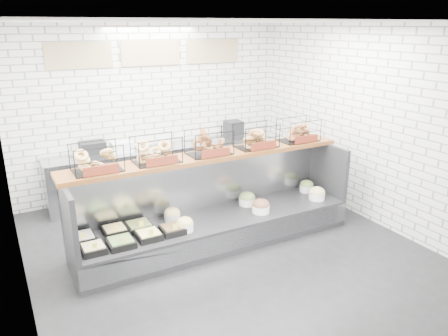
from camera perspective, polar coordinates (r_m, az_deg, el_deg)
ground at (r=6.12m, az=0.42°, el=-10.80°), size 5.50×5.50×0.00m
room_shell at (r=5.95m, az=-2.38°, el=9.42°), size 5.02×5.51×3.01m
display_case at (r=6.23m, az=-1.26°, el=-6.86°), size 4.00×0.90×1.20m
bagel_shelf at (r=6.02m, az=-1.92°, el=2.96°), size 4.10×0.50×0.40m
prep_counter at (r=7.97m, az=-8.08°, el=-0.22°), size 4.00×0.60×1.20m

